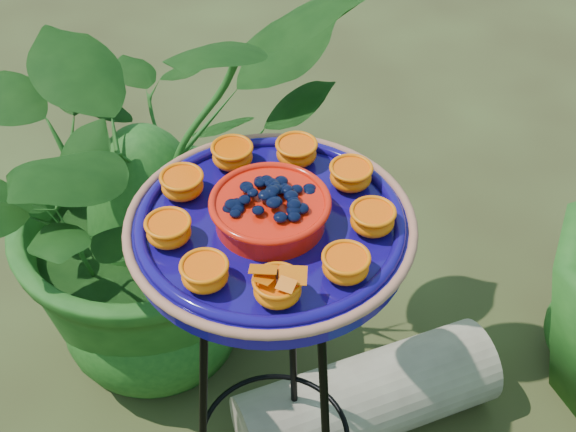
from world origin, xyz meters
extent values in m
torus|color=black|center=(-0.10, 0.05, 0.77)|extent=(0.23, 0.23, 0.01)
cylinder|color=black|center=(-0.10, 0.17, 0.39)|extent=(0.01, 0.08, 0.78)
cylinder|color=black|center=(-0.21, -0.02, 0.39)|extent=(0.07, 0.05, 0.78)
cylinder|color=#110862|center=(-0.10, 0.05, 0.80)|extent=(0.40, 0.40, 0.04)
torus|color=#AC5E4D|center=(-0.10, 0.05, 0.82)|extent=(0.42, 0.42, 0.01)
torus|color=#110862|center=(-0.10, 0.05, 0.82)|extent=(0.38, 0.38, 0.02)
cylinder|color=red|center=(-0.10, 0.05, 0.84)|extent=(0.16, 0.16, 0.04)
torus|color=red|center=(-0.10, 0.05, 0.86)|extent=(0.17, 0.17, 0.01)
ellipsoid|color=black|center=(-0.10, 0.05, 0.86)|extent=(0.14, 0.14, 0.03)
ellipsoid|color=#F66202|center=(0.04, 0.07, 0.84)|extent=(0.06, 0.06, 0.03)
cylinder|color=#FF5305|center=(0.04, 0.07, 0.85)|extent=(0.06, 0.06, 0.01)
ellipsoid|color=#F66202|center=(-0.01, 0.15, 0.84)|extent=(0.06, 0.06, 0.03)
cylinder|color=#FF5305|center=(-0.01, 0.15, 0.85)|extent=(0.06, 0.06, 0.01)
ellipsoid|color=#F66202|center=(-0.10, 0.19, 0.84)|extent=(0.06, 0.06, 0.03)
cylinder|color=#FF5305|center=(-0.10, 0.19, 0.85)|extent=(0.06, 0.06, 0.01)
ellipsoid|color=#F66202|center=(-0.19, 0.16, 0.84)|extent=(0.06, 0.06, 0.03)
cylinder|color=#FF5305|center=(-0.19, 0.16, 0.85)|extent=(0.06, 0.06, 0.01)
ellipsoid|color=#F66202|center=(-0.24, 0.07, 0.84)|extent=(0.06, 0.06, 0.03)
cylinder|color=#FF5305|center=(-0.24, 0.07, 0.85)|extent=(0.06, 0.06, 0.01)
ellipsoid|color=#F66202|center=(-0.23, -0.02, 0.84)|extent=(0.06, 0.06, 0.03)
cylinder|color=#FF5305|center=(-0.23, -0.02, 0.85)|extent=(0.06, 0.06, 0.01)
ellipsoid|color=#F66202|center=(-0.15, -0.09, 0.84)|extent=(0.06, 0.06, 0.03)
cylinder|color=#FF5305|center=(-0.15, -0.09, 0.85)|extent=(0.06, 0.06, 0.01)
ellipsoid|color=#F66202|center=(-0.05, -0.09, 0.84)|extent=(0.06, 0.06, 0.03)
cylinder|color=#FF5305|center=(-0.05, -0.09, 0.85)|extent=(0.06, 0.06, 0.01)
ellipsoid|color=#F66202|center=(0.02, -0.03, 0.84)|extent=(0.06, 0.06, 0.03)
cylinder|color=#FF5305|center=(0.02, -0.03, 0.85)|extent=(0.06, 0.06, 0.01)
cylinder|color=black|center=(-0.05, -0.09, 0.86)|extent=(0.01, 0.02, 0.00)
cube|color=#FF6D05|center=(-0.07, -0.08, 0.87)|extent=(0.04, 0.03, 0.01)
cube|color=#FF6D05|center=(-0.03, -0.08, 0.87)|extent=(0.04, 0.03, 0.01)
cylinder|color=gray|center=(0.04, 0.30, 0.10)|extent=(0.58, 0.50, 0.19)
imported|color=#164312|center=(-0.51, 0.46, 0.48)|extent=(1.11, 1.14, 0.96)
camera|label=1|loc=(0.13, -0.74, 1.59)|focal=50.00mm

